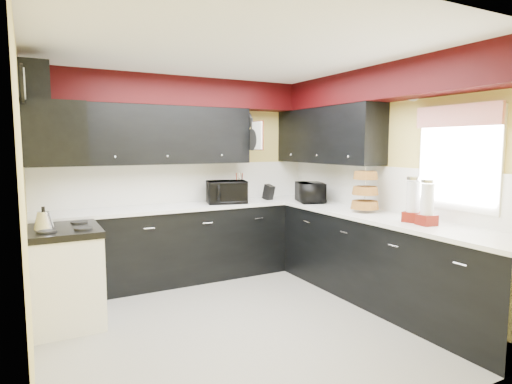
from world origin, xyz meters
TOP-DOWN VIEW (x-y plane):
  - ground at (0.00, 0.00)m, footprint 3.60×3.60m
  - wall_back at (0.00, 1.80)m, footprint 3.60×0.06m
  - wall_right at (1.80, 0.00)m, footprint 0.06×3.60m
  - wall_left at (-1.80, 0.00)m, footprint 0.06×3.60m
  - ceiling at (0.00, 0.00)m, footprint 3.60×3.60m
  - cab_back at (0.00, 1.50)m, footprint 3.60×0.60m
  - cab_right at (1.50, -0.30)m, footprint 0.60×3.00m
  - counter_back at (0.00, 1.50)m, footprint 3.62×0.64m
  - counter_right at (1.50, -0.30)m, footprint 0.64×3.02m
  - splash_back at (0.00, 1.79)m, footprint 3.60×0.02m
  - splash_right at (1.79, 0.00)m, footprint 0.02×3.60m
  - upper_back at (-0.50, 1.62)m, footprint 2.60×0.35m
  - upper_right at (1.62, 0.90)m, footprint 0.35×1.80m
  - soffit_back at (0.00, 1.62)m, footprint 3.60×0.36m
  - soffit_right at (1.62, -0.18)m, footprint 0.36×3.24m
  - stove at (-1.50, 0.75)m, footprint 0.60×0.75m
  - cooktop at (-1.50, 0.75)m, footprint 0.62×0.77m
  - hood at (-1.55, 0.75)m, footprint 0.50×0.78m
  - hood_duct at (-1.68, 0.75)m, footprint 0.24×0.40m
  - window at (1.79, -0.90)m, footprint 0.03×0.86m
  - valance at (1.73, -0.90)m, footprint 0.04×0.88m
  - pan_top at (0.82, 1.55)m, footprint 0.03×0.22m
  - pan_mid at (0.82, 1.42)m, footprint 0.03×0.28m
  - pan_low at (0.82, 1.68)m, footprint 0.03×0.24m
  - cut_board at (0.83, 1.30)m, footprint 0.03×0.26m
  - baskets at (1.52, 0.05)m, footprint 0.27×0.27m
  - clock at (-1.77, 0.25)m, footprint 0.03×0.30m
  - deco_plate at (1.77, -0.35)m, footprint 0.03×0.24m
  - toaster_oven at (0.47, 1.44)m, footprint 0.58×0.52m
  - microwave at (1.46, 1.00)m, footprint 0.45×0.54m
  - utensil_crock at (0.67, 1.49)m, footprint 0.15×0.15m
  - knife_block at (1.10, 1.47)m, footprint 0.12×0.15m
  - kettle at (-1.66, 0.77)m, footprint 0.19×0.19m
  - dispenser_a at (1.49, -0.64)m, footprint 0.20×0.20m
  - dispenser_b at (1.48, -0.83)m, footprint 0.17×0.17m

SIDE VIEW (x-z plane):
  - ground at x=0.00m, z-range 0.00..0.00m
  - stove at x=-1.50m, z-range 0.00..0.86m
  - cab_back at x=0.00m, z-range 0.00..0.90m
  - cab_right at x=1.50m, z-range 0.00..0.90m
  - cooktop at x=-1.50m, z-range 0.86..0.92m
  - counter_back at x=0.00m, z-range 0.90..0.94m
  - counter_right at x=1.50m, z-range 0.90..0.94m
  - kettle at x=-1.66m, z-range 0.92..1.08m
  - utensil_crock at x=0.67m, z-range 0.94..1.09m
  - knife_block at x=1.10m, z-range 0.94..1.14m
  - microwave at x=1.46m, z-range 0.94..1.20m
  - toaster_oven at x=0.47m, z-range 0.94..1.23m
  - dispenser_b at x=1.48m, z-range 0.94..1.34m
  - dispenser_a at x=1.49m, z-range 0.94..1.36m
  - baskets at x=1.52m, z-range 0.93..1.43m
  - splash_back at x=0.00m, z-range 0.94..1.44m
  - splash_right at x=1.79m, z-range 0.94..1.44m
  - wall_back at x=0.00m, z-range 0.00..2.50m
  - wall_right at x=1.80m, z-range 0.00..2.50m
  - wall_left at x=-1.80m, z-range 0.00..2.50m
  - window at x=1.79m, z-range 1.07..2.03m
  - pan_low at x=0.82m, z-range 1.51..1.93m
  - pan_mid at x=0.82m, z-range 1.52..1.98m
  - hood at x=-1.55m, z-range 1.50..2.06m
  - upper_back at x=-0.50m, z-range 1.45..2.15m
  - upper_right at x=1.62m, z-range 1.45..2.15m
  - cut_board at x=0.83m, z-range 1.62..1.98m
  - valance at x=1.73m, z-range 1.85..2.05m
  - pan_top at x=0.82m, z-range 1.80..2.20m
  - clock at x=-1.77m, z-range 2.00..2.30m
  - hood_duct at x=-1.68m, z-range 2.00..2.40m
  - deco_plate at x=1.77m, z-range 2.13..2.37m
  - soffit_back at x=0.00m, z-range 2.15..2.50m
  - soffit_right at x=1.62m, z-range 2.15..2.50m
  - ceiling at x=0.00m, z-range 2.47..2.53m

